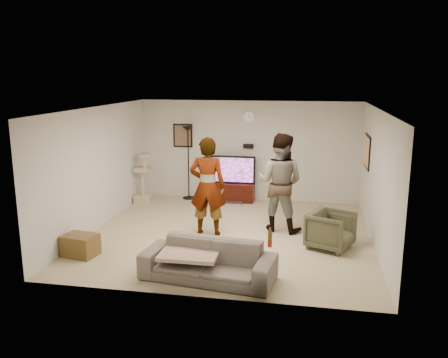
% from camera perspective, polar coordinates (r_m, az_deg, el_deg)
% --- Properties ---
extents(floor, '(5.50, 5.50, 0.02)m').
position_cam_1_polar(floor, '(9.43, 0.73, -6.79)').
color(floor, '#BDAB8D').
rests_on(floor, ground).
extents(ceiling, '(5.50, 5.50, 0.02)m').
position_cam_1_polar(ceiling, '(8.92, 0.77, 8.67)').
color(ceiling, white).
rests_on(ceiling, wall_back).
extents(wall_back, '(5.50, 0.04, 2.50)m').
position_cam_1_polar(wall_back, '(11.76, 3.03, 3.45)').
color(wall_back, silver).
rests_on(wall_back, floor).
extents(wall_front, '(5.50, 0.04, 2.50)m').
position_cam_1_polar(wall_front, '(6.48, -3.39, -4.23)').
color(wall_front, silver).
rests_on(wall_front, floor).
extents(wall_left, '(0.04, 5.50, 2.50)m').
position_cam_1_polar(wall_left, '(9.92, -15.10, 1.30)').
color(wall_left, silver).
rests_on(wall_left, floor).
extents(wall_right, '(0.04, 5.50, 2.50)m').
position_cam_1_polar(wall_right, '(9.05, 18.17, 0.03)').
color(wall_right, silver).
rests_on(wall_right, floor).
extents(wall_clock, '(0.26, 0.04, 0.26)m').
position_cam_1_polar(wall_clock, '(11.63, 3.06, 7.56)').
color(wall_clock, white).
rests_on(wall_clock, wall_back).
extents(wall_speaker, '(0.25, 0.10, 0.10)m').
position_cam_1_polar(wall_speaker, '(11.69, 3.00, 4.03)').
color(wall_speaker, black).
rests_on(wall_speaker, wall_back).
extents(picture_back, '(0.42, 0.03, 0.52)m').
position_cam_1_polar(picture_back, '(12.03, -5.05, 5.31)').
color(picture_back, brown).
rests_on(picture_back, wall_back).
extents(picture_right, '(0.03, 0.78, 0.62)m').
position_cam_1_polar(picture_right, '(10.56, 17.06, 3.23)').
color(picture_right, '#FAAA68').
rests_on(picture_right, wall_right).
extents(tv_stand, '(1.11, 0.45, 0.46)m').
position_cam_1_polar(tv_stand, '(11.79, 0.99, -1.57)').
color(tv_stand, black).
rests_on(tv_stand, floor).
extents(console_box, '(0.40, 0.30, 0.07)m').
position_cam_1_polar(console_box, '(11.45, 1.18, -3.03)').
color(console_box, silver).
rests_on(console_box, floor).
extents(tv, '(1.16, 0.08, 0.69)m').
position_cam_1_polar(tv, '(11.66, 1.00, 1.17)').
color(tv, black).
rests_on(tv, tv_stand).
extents(tv_screen, '(1.07, 0.01, 0.61)m').
position_cam_1_polar(tv_screen, '(11.62, 0.97, 1.13)').
color(tv_screen, '#BE4CDE').
rests_on(tv_screen, tv).
extents(floor_lamp, '(0.32, 0.32, 1.85)m').
position_cam_1_polar(floor_lamp, '(11.90, -4.37, 1.95)').
color(floor_lamp, black).
rests_on(floor_lamp, floor).
extents(cat_tree, '(0.44, 0.44, 1.25)m').
position_cam_1_polar(cat_tree, '(11.70, -9.93, 0.11)').
color(cat_tree, '#B8AB8E').
rests_on(cat_tree, floor).
extents(person_left, '(0.73, 0.49, 1.96)m').
position_cam_1_polar(person_left, '(9.16, -2.02, -0.92)').
color(person_left, '#ADADB0').
rests_on(person_left, floor).
extents(person_right, '(1.13, 0.98, 2.00)m').
position_cam_1_polar(person_right, '(9.48, 6.83, -0.42)').
color(person_right, navy).
rests_on(person_right, floor).
extents(sofa, '(2.15, 1.07, 0.60)m').
position_cam_1_polar(sofa, '(7.35, -1.96, -9.98)').
color(sofa, '#615A53').
rests_on(sofa, floor).
extents(throw_blanket, '(0.90, 0.71, 0.06)m').
position_cam_1_polar(throw_blanket, '(7.37, -4.20, -9.05)').
color(throw_blanket, '#C69D90').
rests_on(throw_blanket, sofa).
extents(beer_bottle, '(0.06, 0.06, 0.25)m').
position_cam_1_polar(beer_bottle, '(7.06, 5.62, -7.29)').
color(beer_bottle, '#543512').
rests_on(beer_bottle, sofa).
extents(armchair, '(0.99, 0.98, 0.69)m').
position_cam_1_polar(armchair, '(8.80, 12.90, -6.12)').
color(armchair, '#3F402C').
rests_on(armchair, floor).
extents(side_table, '(0.64, 0.52, 0.38)m').
position_cam_1_polar(side_table, '(8.68, -17.13, -7.73)').
color(side_table, brown).
rests_on(side_table, floor).
extents(toy_ball, '(0.09, 0.09, 0.09)m').
position_cam_1_polar(toy_ball, '(9.38, -5.41, -6.59)').
color(toy_ball, '#0A9AAE').
rests_on(toy_ball, floor).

